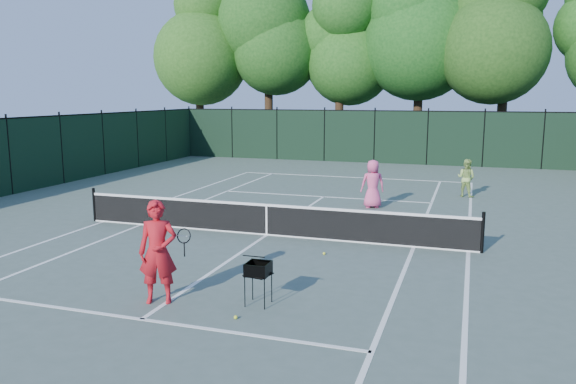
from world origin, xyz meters
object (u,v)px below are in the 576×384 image
(player_green, at_px, (466,178))
(loose_ball_near_cart, at_px, (236,317))
(player_pink, at_px, (373,184))
(loose_ball_midcourt, at_px, (324,253))
(coach, at_px, (158,252))
(ball_hopper, at_px, (258,269))

(player_green, height_order, loose_ball_near_cart, player_green)
(player_pink, xyz_separation_m, loose_ball_midcourt, (-0.11, -6.30, -0.82))
(player_pink, xyz_separation_m, player_green, (3.10, 3.29, -0.11))
(player_pink, relative_size, loose_ball_midcourt, 25.00)
(coach, bearing_deg, player_green, 47.63)
(coach, xyz_separation_m, player_pink, (2.31, 10.43, -0.15))
(ball_hopper, bearing_deg, coach, -153.82)
(player_pink, relative_size, ball_hopper, 2.04)
(coach, xyz_separation_m, player_green, (5.42, 13.72, -0.26))
(loose_ball_near_cart, distance_m, loose_ball_midcourt, 4.47)
(player_pink, height_order, loose_ball_midcourt, player_pink)
(player_green, relative_size, ball_hopper, 1.78)
(loose_ball_near_cart, bearing_deg, ball_hopper, 80.64)
(player_pink, xyz_separation_m, ball_hopper, (-0.46, -9.95, -0.15))
(player_pink, height_order, player_green, player_pink)
(loose_ball_near_cart, relative_size, loose_ball_midcourt, 1.00)
(player_pink, distance_m, loose_ball_near_cart, 10.79)
(loose_ball_near_cart, bearing_deg, player_green, 75.27)
(coach, relative_size, player_green, 1.35)
(player_pink, distance_m, player_green, 4.53)
(coach, relative_size, loose_ball_near_cart, 29.41)
(loose_ball_near_cart, height_order, loose_ball_midcourt, same)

